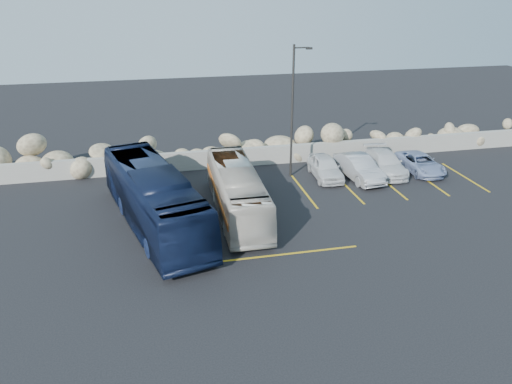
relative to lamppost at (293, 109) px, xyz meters
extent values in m
plane|color=black|center=(-2.56, -9.50, -4.30)|extent=(90.00, 90.00, 0.00)
cube|color=gray|center=(-2.56, 2.50, -3.70)|extent=(60.00, 0.40, 1.20)
cube|color=gold|center=(-5.06, -2.50, -4.29)|extent=(0.12, 5.00, 0.01)
cube|color=gold|center=(0.04, -2.50, -4.29)|extent=(0.12, 5.00, 0.01)
cube|color=gold|center=(2.74, -2.50, -4.29)|extent=(0.12, 5.00, 0.01)
cube|color=gold|center=(5.34, -2.50, -4.29)|extent=(0.12, 5.00, 0.01)
cube|color=gold|center=(7.94, -2.50, -4.29)|extent=(0.12, 5.00, 0.01)
cube|color=gold|center=(10.54, -2.50, -4.29)|extent=(0.12, 5.00, 0.01)
cube|color=gold|center=(-3.56, -9.30, -4.29)|extent=(8.00, 0.12, 0.01)
cylinder|color=#302D2A|center=(-0.06, 0.00, -0.30)|extent=(0.14, 0.14, 8.00)
cylinder|color=#302D2A|center=(0.39, 0.00, 3.50)|extent=(0.90, 0.08, 0.08)
cube|color=#302D2A|center=(0.84, 0.00, 3.45)|extent=(0.35, 0.18, 0.12)
imported|color=beige|center=(-4.28, -4.61, -3.04)|extent=(2.26, 9.06, 2.51)
imported|color=#101936|center=(-8.52, -5.19, -2.77)|extent=(5.23, 11.27, 3.06)
imported|color=silver|center=(1.98, -0.67, -3.63)|extent=(1.78, 3.99, 1.33)
imported|color=#B0B0B5|center=(3.93, -1.32, -3.58)|extent=(1.95, 4.47, 1.43)
imported|color=silver|center=(6.00, -0.67, -3.64)|extent=(2.26, 4.65, 1.30)
imported|color=#8697BE|center=(8.25, -1.01, -3.73)|extent=(1.98, 4.12, 1.13)
camera|label=1|loc=(-8.41, -28.07, 7.10)|focal=35.00mm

